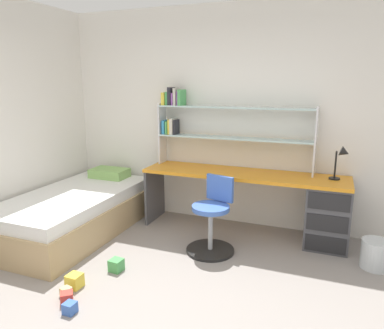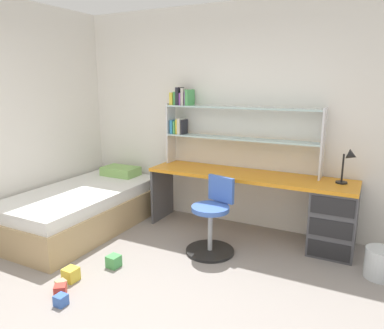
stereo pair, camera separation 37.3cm
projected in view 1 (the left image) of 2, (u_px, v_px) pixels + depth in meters
The scene contains 12 objects.
room_shell at pixel (98, 124), 3.84m from camera, with size 5.49×5.70×2.72m.
desk at pixel (299, 204), 4.11m from camera, with size 2.40×0.58×0.75m.
bookshelf_hutch at pixel (212, 121), 4.46m from camera, with size 1.93×0.22×0.98m.
desk_lamp at pixel (342, 158), 3.88m from camera, with size 0.20×0.17×0.38m.
swivel_chair at pixel (212, 222), 3.87m from camera, with size 0.52×0.52×0.81m.
bed_platform at pixel (75, 212), 4.40m from camera, with size 1.10×2.06×0.62m.
waste_bin at pixel (376, 254), 3.55m from camera, with size 0.28×0.28×0.28m, color silver.
toy_block_natural_0 at pixel (66, 292), 3.09m from camera, with size 0.08×0.08×0.08m, color tan.
toy_block_red_1 at pixel (67, 298), 2.99m from camera, with size 0.10×0.10×0.10m, color red.
toy_block_yellow_2 at pixel (75, 281), 3.22m from camera, with size 0.12×0.12×0.12m, color gold.
toy_block_blue_3 at pixel (70, 308), 2.86m from camera, with size 0.09×0.09×0.09m, color #3860B7.
toy_block_green_4 at pixel (116, 265), 3.50m from camera, with size 0.12×0.12×0.12m, color #479E51.
Camera 1 is at (1.17, -2.05, 1.79)m, focal length 33.80 mm.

